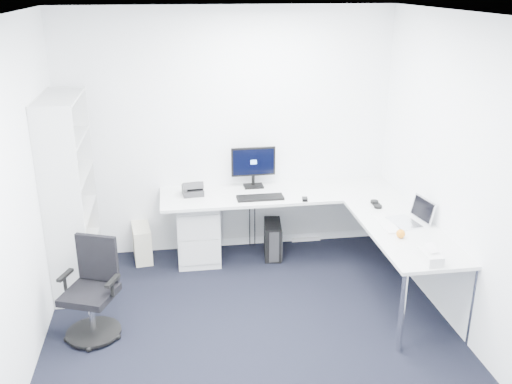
{
  "coord_description": "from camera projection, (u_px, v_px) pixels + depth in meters",
  "views": [
    {
      "loc": [
        -0.61,
        -3.94,
        2.94
      ],
      "look_at": [
        0.15,
        1.05,
        1.05
      ],
      "focal_mm": 40.0,
      "sensor_mm": 36.0,
      "label": 1
    }
  ],
  "objects": [
    {
      "name": "desk_phone",
      "position": [
        193.0,
        188.0,
        6.09
      ],
      "size": [
        0.23,
        0.23,
        0.15
      ],
      "primitive_type": null,
      "rotation": [
        0.0,
        0.0,
        0.09
      ],
      "color": "#27282A",
      "rests_on": "l_desk"
    },
    {
      "name": "black_pc_tower",
      "position": [
        273.0,
        239.0,
        6.39
      ],
      "size": [
        0.23,
        0.43,
        0.4
      ],
      "primitive_type": "cube",
      "rotation": [
        0.0,
        0.0,
        -0.13
      ],
      "color": "black",
      "rests_on": "ground"
    },
    {
      "name": "black_keyboard",
      "position": [
        260.0,
        198.0,
        5.99
      ],
      "size": [
        0.49,
        0.18,
        0.02
      ],
      "primitive_type": "cube",
      "rotation": [
        0.0,
        0.0,
        0.0
      ],
      "color": "black",
      "rests_on": "l_desk"
    },
    {
      "name": "laptop",
      "position": [
        405.0,
        212.0,
        5.35
      ],
      "size": [
        0.38,
        0.38,
        0.23
      ],
      "primitive_type": null,
      "rotation": [
        0.0,
        0.0,
        0.18
      ],
      "color": "silver",
      "rests_on": "l_desk"
    },
    {
      "name": "tissue_box",
      "position": [
        430.0,
        257.0,
        4.65
      ],
      "size": [
        0.13,
        0.24,
        0.09
      ],
      "primitive_type": "cube",
      "rotation": [
        0.0,
        0.0,
        -0.0
      ],
      "color": "silver",
      "rests_on": "l_desk"
    },
    {
      "name": "ceiling",
      "position": [
        257.0,
        17.0,
        3.82
      ],
      "size": [
        4.2,
        4.2,
        0.0
      ],
      "primitive_type": "plane",
      "color": "white"
    },
    {
      "name": "drawer_pedestal",
      "position": [
        198.0,
        230.0,
        6.27
      ],
      "size": [
        0.46,
        0.57,
        0.7
      ],
      "primitive_type": "cube",
      "color": "silver",
      "rests_on": "ground"
    },
    {
      "name": "mouse",
      "position": [
        305.0,
        199.0,
        5.94
      ],
      "size": [
        0.07,
        0.1,
        0.03
      ],
      "primitive_type": "cube",
      "rotation": [
        0.0,
        0.0,
        -0.17
      ],
      "color": "black",
      "rests_on": "l_desk"
    },
    {
      "name": "beige_pc_tower",
      "position": [
        142.0,
        243.0,
        6.32
      ],
      "size": [
        0.23,
        0.43,
        0.39
      ],
      "primitive_type": "cube",
      "rotation": [
        0.0,
        0.0,
        0.12
      ],
      "color": "beige",
      "rests_on": "ground"
    },
    {
      "name": "wall_right",
      "position": [
        480.0,
        192.0,
        4.54
      ],
      "size": [
        0.02,
        4.2,
        2.7
      ],
      "primitive_type": "cube",
      "color": "white",
      "rests_on": "ground"
    },
    {
      "name": "ground",
      "position": [
        257.0,
        354.0,
        4.76
      ],
      "size": [
        4.2,
        4.2,
        0.0
      ],
      "primitive_type": "plane",
      "color": "black"
    },
    {
      "name": "task_chair",
      "position": [
        89.0,
        292.0,
        4.85
      ],
      "size": [
        0.64,
        0.64,
        0.88
      ],
      "primitive_type": null,
      "rotation": [
        0.0,
        0.0,
        -0.38
      ],
      "color": "black",
      "rests_on": "ground"
    },
    {
      "name": "wall_left",
      "position": [
        7.0,
        218.0,
        4.04
      ],
      "size": [
        0.02,
        4.2,
        2.7
      ],
      "primitive_type": "cube",
      "color": "white",
      "rests_on": "ground"
    },
    {
      "name": "l_desk",
      "position": [
        288.0,
        237.0,
        6.0
      ],
      "size": [
        2.64,
        1.48,
        0.77
      ],
      "primitive_type": null,
      "color": "silver",
      "rests_on": "ground"
    },
    {
      "name": "headphones",
      "position": [
        376.0,
        203.0,
        5.81
      ],
      "size": [
        0.13,
        0.2,
        0.05
      ],
      "primitive_type": null,
      "rotation": [
        0.0,
        0.0,
        -0.06
      ],
      "color": "black",
      "rests_on": "l_desk"
    },
    {
      "name": "white_keyboard",
      "position": [
        386.0,
        223.0,
        5.37
      ],
      "size": [
        0.13,
        0.46,
        0.02
      ],
      "primitive_type": "cube",
      "rotation": [
        0.0,
        0.0,
        -0.0
      ],
      "color": "silver",
      "rests_on": "l_desk"
    },
    {
      "name": "monitor",
      "position": [
        253.0,
        167.0,
        6.25
      ],
      "size": [
        0.49,
        0.17,
        0.47
      ],
      "primitive_type": null,
      "rotation": [
        0.0,
        0.0,
        0.02
      ],
      "color": "black",
      "rests_on": "l_desk"
    },
    {
      "name": "power_strip",
      "position": [
        306.0,
        239.0,
        6.82
      ],
      "size": [
        0.34,
        0.06,
        0.04
      ],
      "primitive_type": "cube",
      "rotation": [
        0.0,
        0.0,
        -0.0
      ],
      "color": "silver",
      "rests_on": "ground"
    },
    {
      "name": "bookshelf",
      "position": [
        69.0,
        195.0,
        5.54
      ],
      "size": [
        0.38,
        0.97,
        1.94
      ],
      "primitive_type": null,
      "color": "silver",
      "rests_on": "ground"
    },
    {
      "name": "orange_fruit",
      "position": [
        401.0,
        234.0,
        5.08
      ],
      "size": [
        0.08,
        0.08,
        0.08
      ],
      "primitive_type": "sphere",
      "color": "orange",
      "rests_on": "l_desk"
    },
    {
      "name": "wall_back",
      "position": [
        228.0,
        134.0,
        6.23
      ],
      "size": [
        3.6,
        0.02,
        2.7
      ],
      "primitive_type": "cube",
      "color": "white",
      "rests_on": "ground"
    }
  ]
}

